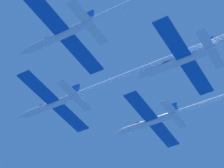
% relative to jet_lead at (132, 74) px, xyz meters
% --- Properties ---
extents(jet_lead, '(18.26, 56.86, 3.02)m').
position_rel_jet_lead_xyz_m(jet_lead, '(0.00, 0.00, 0.00)').
color(jet_lead, silver).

